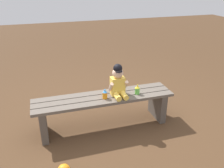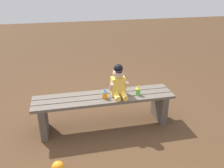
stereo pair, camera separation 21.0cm
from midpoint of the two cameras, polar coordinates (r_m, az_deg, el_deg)
The scene contains 6 objects.
ground_plane at distance 3.19m, azimuth 0.08°, elevation -9.85°, with size 16.00×16.00×0.00m, color #4C331E.
park_bench at distance 3.03m, azimuth 0.08°, elevation -5.15°, with size 1.76×0.38×0.43m.
child_figure at distance 2.93m, azimuth 3.64°, elevation 0.42°, with size 0.23×0.27×0.40m.
sippy_cup_left at distance 2.89m, azimuth 0.30°, elevation -2.43°, with size 0.06×0.06×0.12m.
sippy_cup_right at distance 3.01m, azimuth 8.27°, elevation -1.61°, with size 0.06×0.06×0.12m.
toy_ball at distance 2.54m, azimuth -10.40°, elevation -19.15°, with size 0.13×0.13×0.13m, color orange.
Camera 2 is at (-0.47, -2.60, 1.80)m, focal length 38.08 mm.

